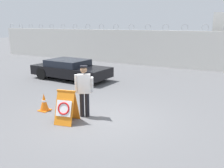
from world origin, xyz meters
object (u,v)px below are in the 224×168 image
(security_guard, at_px, (84,89))
(parked_car_front_coupe, at_px, (70,69))
(barricade_sign, at_px, (66,107))
(traffic_cone_near, at_px, (44,102))

(security_guard, bearing_deg, parked_car_front_coupe, 98.09)
(barricade_sign, xyz_separation_m, traffic_cone_near, (-1.45, 0.49, -0.21))
(security_guard, distance_m, traffic_cone_near, 1.81)
(barricade_sign, height_order, traffic_cone_near, barricade_sign)
(barricade_sign, bearing_deg, security_guard, 60.78)
(security_guard, bearing_deg, barricade_sign, -140.97)
(security_guard, distance_m, parked_car_front_coupe, 6.13)
(barricade_sign, bearing_deg, parked_car_front_coupe, 114.12)
(barricade_sign, bearing_deg, traffic_cone_near, 148.34)
(parked_car_front_coupe, bearing_deg, traffic_cone_near, -59.68)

